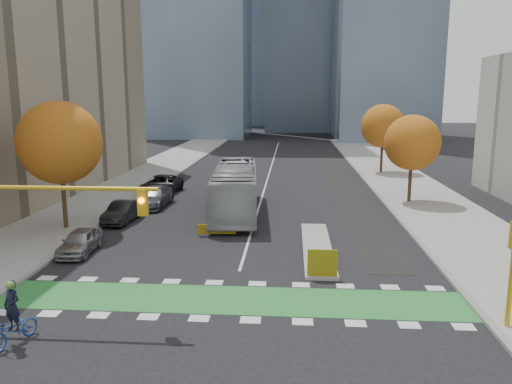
# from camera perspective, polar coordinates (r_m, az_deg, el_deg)

# --- Properties ---
(ground) EXTENTS (300.00, 300.00, 0.00)m
(ground) POSITION_cam_1_polar(r_m,az_deg,el_deg) (20.27, -3.44, -13.84)
(ground) COLOR black
(ground) RESTS_ON ground
(sidewalk_west) EXTENTS (7.00, 120.00, 0.15)m
(sidewalk_west) POSITION_cam_1_polar(r_m,az_deg,el_deg) (42.30, -18.19, -1.12)
(sidewalk_west) COLOR gray
(sidewalk_west) RESTS_ON ground
(sidewalk_east) EXTENTS (7.00, 120.00, 0.15)m
(sidewalk_east) POSITION_cam_1_polar(r_m,az_deg,el_deg) (40.67, 19.73, -1.68)
(sidewalk_east) COLOR gray
(sidewalk_east) RESTS_ON ground
(curb_west) EXTENTS (0.30, 120.00, 0.16)m
(curb_west) POSITION_cam_1_polar(r_m,az_deg,el_deg) (41.10, -13.67, -1.22)
(curb_west) COLOR gray
(curb_west) RESTS_ON ground
(curb_east) EXTENTS (0.30, 120.00, 0.16)m
(curb_east) POSITION_cam_1_polar(r_m,az_deg,el_deg) (39.87, 14.88, -1.65)
(curb_east) COLOR gray
(curb_east) RESTS_ON ground
(bike_crossing) EXTENTS (20.00, 3.00, 0.01)m
(bike_crossing) POSITION_cam_1_polar(r_m,az_deg,el_deg) (21.63, -2.91, -12.18)
(bike_crossing) COLOR #298033
(bike_crossing) RESTS_ON ground
(centre_line) EXTENTS (0.15, 70.00, 0.01)m
(centre_line) POSITION_cam_1_polar(r_m,az_deg,el_deg) (58.91, 1.66, 2.61)
(centre_line) COLOR silver
(centre_line) RESTS_ON ground
(bike_lane_paint) EXTENTS (2.50, 50.00, 0.01)m
(bike_lane_paint) POSITION_cam_1_polar(r_m,az_deg,el_deg) (49.24, 9.90, 0.81)
(bike_lane_paint) COLOR black
(bike_lane_paint) RESTS_ON ground
(median_island) EXTENTS (1.60, 10.00, 0.16)m
(median_island) POSITION_cam_1_polar(r_m,az_deg,el_deg) (28.55, 7.00, -6.30)
(median_island) COLOR gray
(median_island) RESTS_ON ground
(hazard_board) EXTENTS (1.40, 0.12, 1.30)m
(hazard_board) POSITION_cam_1_polar(r_m,az_deg,el_deg) (23.77, 7.60, -8.05)
(hazard_board) COLOR yellow
(hazard_board) RESTS_ON median_island
(tree_west) EXTENTS (5.20, 5.20, 8.22)m
(tree_west) POSITION_cam_1_polar(r_m,az_deg,el_deg) (33.66, -21.50, 5.26)
(tree_west) COLOR #332114
(tree_west) RESTS_ON ground
(tree_east_near) EXTENTS (4.40, 4.40, 7.08)m
(tree_east_near) POSITION_cam_1_polar(r_m,az_deg,el_deg) (41.51, 17.42, 5.40)
(tree_east_near) COLOR #332114
(tree_east_near) RESTS_ON ground
(tree_east_far) EXTENTS (4.80, 4.80, 7.65)m
(tree_east_far) POSITION_cam_1_polar(r_m,az_deg,el_deg) (57.22, 14.31, 7.31)
(tree_east_far) COLOR #332114
(tree_east_far) RESTS_ON ground
(traffic_signal_west) EXTENTS (8.53, 0.56, 5.20)m
(traffic_signal_west) POSITION_cam_1_polar(r_m,az_deg,el_deg) (21.05, -25.72, -2.39)
(traffic_signal_west) COLOR #BF9914
(traffic_signal_west) RESTS_ON ground
(cyclist) EXTENTS (1.28, 2.12, 2.31)m
(cyclist) POSITION_cam_1_polar(r_m,az_deg,el_deg) (19.66, -25.95, -13.34)
(cyclist) COLOR #21449A
(cyclist) RESTS_ON ground
(bus) EXTENTS (4.01, 13.21, 3.63)m
(bus) POSITION_cam_1_polar(r_m,az_deg,el_deg) (36.48, -2.36, 0.35)
(bus) COLOR #A5AAAC
(bus) RESTS_ON ground
(parked_car_a) EXTENTS (1.71, 3.96, 1.33)m
(parked_car_a) POSITION_cam_1_polar(r_m,az_deg,el_deg) (29.04, -19.47, -5.35)
(parked_car_a) COLOR #939398
(parked_car_a) RESTS_ON ground
(parked_car_b) EXTENTS (1.73, 4.37, 1.42)m
(parked_car_b) POSITION_cam_1_polar(r_m,az_deg,el_deg) (35.27, -15.02, -2.21)
(parked_car_b) COLOR black
(parked_car_b) RESTS_ON ground
(parked_car_c) EXTENTS (2.31, 5.28, 1.51)m
(parked_car_c) POSITION_cam_1_polar(r_m,az_deg,el_deg) (39.67, -11.56, -0.56)
(parked_car_c) COLOR #515257
(parked_car_c) RESTS_ON ground
(parked_car_d) EXTENTS (3.15, 5.99, 1.61)m
(parked_car_d) POSITION_cam_1_polar(r_m,az_deg,el_deg) (44.72, -10.84, 0.81)
(parked_car_d) COLOR black
(parked_car_d) RESTS_ON ground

